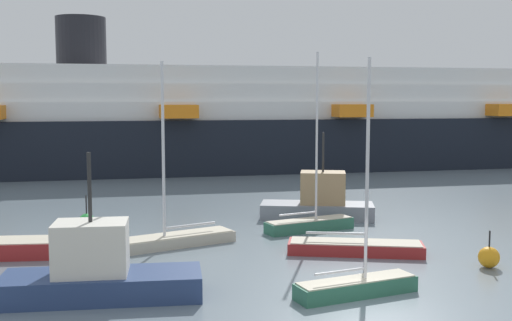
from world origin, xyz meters
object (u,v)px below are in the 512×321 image
(sailboat_2, at_px, (357,284))
(cruise_ship, at_px, (251,122))
(fishing_boat_0, at_px, (98,272))
(channel_buoy_2, at_px, (489,257))
(sailboat_1, at_px, (174,237))
(fishing_boat_1, at_px, (319,202))
(sailboat_5, at_px, (310,222))
(sailboat_4, at_px, (356,245))
(channel_buoy_0, at_px, (87,222))

(sailboat_2, xyz_separation_m, cruise_ship, (4.54, 35.94, 3.70))
(fishing_boat_0, distance_m, cruise_ship, 36.74)
(sailboat_2, relative_size, channel_buoy_2, 4.83)
(sailboat_1, xyz_separation_m, fishing_boat_1, (7.92, 4.33, 0.50))
(sailboat_5, bearing_deg, sailboat_2, -112.61)
(sailboat_1, distance_m, sailboat_4, 7.59)
(channel_buoy_0, relative_size, channel_buoy_2, 1.20)
(fishing_boat_0, height_order, fishing_boat_1, fishing_boat_0)
(sailboat_1, xyz_separation_m, sailboat_4, (6.99, -2.95, 0.00))
(fishing_boat_0, xyz_separation_m, channel_buoy_2, (13.93, 0.41, -0.45))
(fishing_boat_1, relative_size, channel_buoy_0, 3.65)
(sailboat_2, relative_size, sailboat_5, 0.81)
(sailboat_2, distance_m, cruise_ship, 36.41)
(sailboat_1, distance_m, channel_buoy_2, 12.52)
(cruise_ship, bearing_deg, sailboat_5, -95.67)
(sailboat_4, height_order, sailboat_5, sailboat_5)
(sailboat_4, bearing_deg, sailboat_1, 176.91)
(sailboat_1, xyz_separation_m, sailboat_5, (6.52, 1.55, 0.05))
(fishing_boat_1, height_order, channel_buoy_2, fishing_boat_1)
(fishing_boat_0, bearing_deg, cruise_ship, -104.63)
(sailboat_4, height_order, fishing_boat_0, sailboat_4)
(sailboat_5, xyz_separation_m, fishing_boat_0, (-9.45, -7.93, 0.42))
(sailboat_1, relative_size, sailboat_4, 0.99)
(fishing_boat_1, relative_size, cruise_ship, 0.08)
(sailboat_2, distance_m, fishing_boat_0, 8.11)
(sailboat_4, relative_size, fishing_boat_0, 1.24)
(sailboat_2, xyz_separation_m, sailboat_4, (1.97, 4.96, 0.01))
(sailboat_4, distance_m, sailboat_5, 4.53)
(channel_buoy_2, bearing_deg, fishing_boat_1, 106.69)
(fishing_boat_0, bearing_deg, channel_buoy_0, -80.40)
(sailboat_5, distance_m, fishing_boat_0, 12.34)
(cruise_ship, bearing_deg, fishing_boat_1, -93.07)
(sailboat_2, bearing_deg, sailboat_4, 57.16)
(sailboat_4, height_order, channel_buoy_2, sailboat_4)
(channel_buoy_0, distance_m, cruise_ship, 27.64)
(sailboat_5, xyz_separation_m, fishing_boat_1, (1.40, 2.77, 0.45))
(sailboat_5, relative_size, channel_buoy_0, 4.99)
(fishing_boat_1, bearing_deg, sailboat_5, -97.83)
(sailboat_2, distance_m, fishing_boat_1, 12.59)
(fishing_boat_1, distance_m, channel_buoy_2, 10.76)
(sailboat_1, bearing_deg, channel_buoy_0, -66.06)
(sailboat_1, height_order, sailboat_2, sailboat_1)
(sailboat_2, height_order, cruise_ship, cruise_ship)
(channel_buoy_2, distance_m, cruise_ship, 34.22)
(channel_buoy_2, relative_size, cruise_ship, 0.02)
(channel_buoy_0, height_order, channel_buoy_2, channel_buoy_0)
(channel_buoy_2, height_order, cruise_ship, cruise_ship)
(sailboat_4, xyz_separation_m, fishing_boat_1, (0.93, 7.28, 0.49))
(sailboat_5, xyz_separation_m, cruise_ship, (3.04, 26.47, 3.64))
(sailboat_2, relative_size, fishing_boat_1, 1.10)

